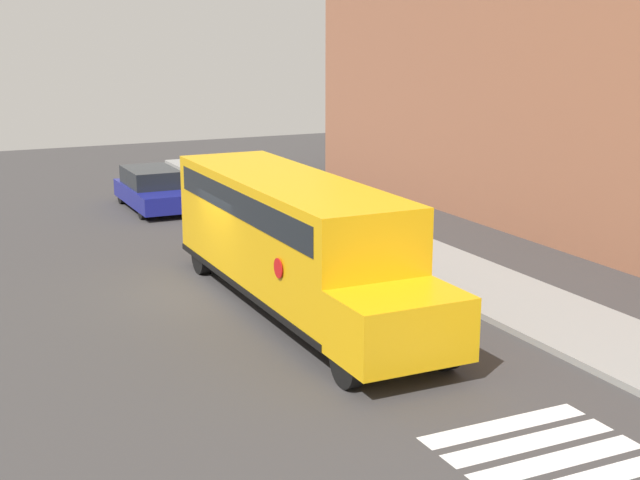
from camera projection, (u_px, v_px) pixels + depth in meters
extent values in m
plane|color=#3A3838|center=(211.00, 292.00, 22.99)|extent=(60.00, 60.00, 0.00)
cube|color=gray|center=(426.00, 261.00, 25.69)|extent=(44.00, 3.00, 0.15)
cube|color=#935B42|center=(609.00, 110.00, 27.44)|extent=(32.00, 4.00, 8.28)
cube|color=white|center=(503.00, 426.00, 15.30)|extent=(0.50, 3.20, 0.01)
cube|color=white|center=(529.00, 442.00, 14.69)|extent=(0.50, 3.20, 0.01)
cube|color=white|center=(557.00, 461.00, 14.08)|extent=(0.50, 3.20, 0.01)
cube|color=white|center=(588.00, 480.00, 13.46)|extent=(0.50, 3.20, 0.01)
cube|color=#EAA80F|center=(286.00, 232.00, 21.72)|extent=(9.25, 2.50, 2.68)
cube|color=#EAA80F|center=(400.00, 326.00, 17.07)|extent=(1.73, 2.50, 1.27)
cube|color=black|center=(287.00, 281.00, 22.02)|extent=(9.25, 2.54, 0.16)
cube|color=black|center=(286.00, 200.00, 21.53)|extent=(8.51, 2.53, 0.64)
cylinder|color=red|center=(278.00, 268.00, 18.98)|extent=(0.44, 0.02, 0.44)
cylinder|color=black|center=(444.00, 345.00, 17.73)|extent=(1.00, 0.30, 1.00)
cylinder|color=black|center=(348.00, 362.00, 16.83)|extent=(1.00, 0.30, 1.00)
cylinder|color=black|center=(274.00, 248.00, 25.48)|extent=(1.00, 0.30, 1.00)
cylinder|color=black|center=(202.00, 256.00, 24.58)|extent=(1.00, 0.30, 1.00)
cube|color=navy|center=(154.00, 195.00, 33.16)|extent=(4.75, 1.89, 0.64)
cube|color=#1E2328|center=(151.00, 177.00, 33.26)|extent=(2.66, 1.74, 0.64)
cylinder|color=black|center=(188.00, 206.00, 32.18)|extent=(0.64, 0.22, 0.64)
cylinder|color=black|center=(143.00, 210.00, 31.49)|extent=(0.64, 0.22, 0.64)
cylinder|color=black|center=(164.00, 192.00, 34.93)|extent=(0.64, 0.22, 0.64)
cylinder|color=black|center=(122.00, 195.00, 34.24)|extent=(0.64, 0.22, 0.64)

